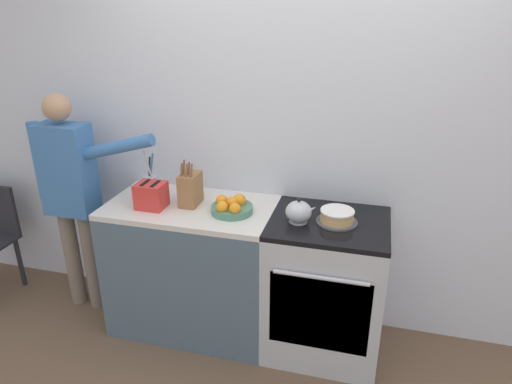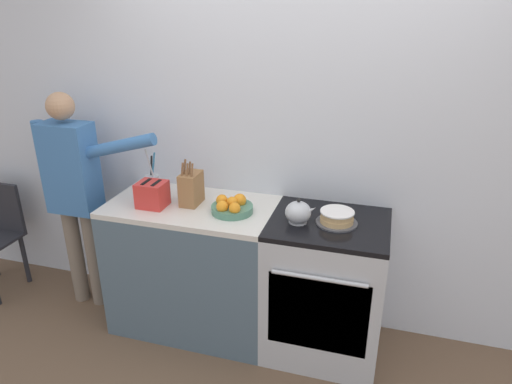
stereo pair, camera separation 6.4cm
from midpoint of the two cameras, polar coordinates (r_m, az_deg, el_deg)
The scene contains 11 objects.
ground_plane at distance 3.05m, azimuth 2.47°, elevation -21.20°, with size 16.00×16.00×0.00m, color brown.
wall_back at distance 2.93m, azimuth 5.89°, elevation 6.43°, with size 8.00×0.04×2.60m.
counter_cabinet at distance 3.16m, azimuth -7.13°, elevation -9.14°, with size 1.07×0.61×0.91m.
stove_range at distance 2.96m, azimuth 9.23°, elevation -11.67°, with size 0.70×0.64×0.91m.
layer_cake at distance 2.70m, azimuth 10.75°, elevation -3.17°, with size 0.24×0.24×0.08m.
tea_kettle at distance 2.67m, azimuth 6.02°, elevation -2.55°, with size 0.19×0.15×0.15m.
knife_block at distance 2.92m, azimuth -7.49°, elevation 0.47°, with size 0.11×0.17×0.30m.
utensil_crock at distance 3.10m, azimuth -12.24°, elevation 0.94°, with size 0.09×0.09×0.33m.
fruit_bowl at distance 2.79m, azimuth -2.41°, elevation -1.83°, with size 0.26×0.26×0.11m.
toaster at distance 2.93m, azimuth -12.23°, elevation -0.29°, with size 0.19×0.16×0.16m.
person_baker at distance 3.37m, azimuth -21.25°, elevation 0.75°, with size 0.91×0.20×1.58m.
Camera 2 is at (0.53, -2.14, 2.11)m, focal length 32.00 mm.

